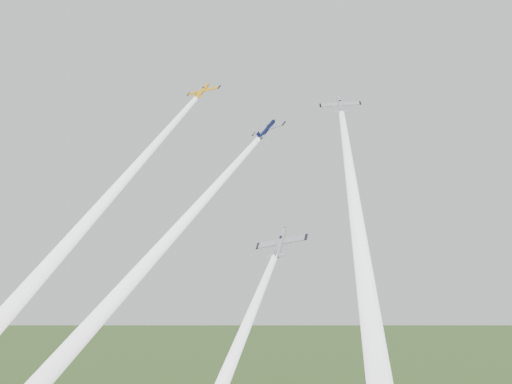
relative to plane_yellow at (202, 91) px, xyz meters
name	(u,v)px	position (x,y,z in m)	size (l,w,h in m)	color
plane_yellow	(202,91)	(0.00, 0.00, 0.00)	(7.61, 7.55, 1.19)	orange
smoke_trail_yellow	(95,213)	(-3.13, -29.65, -27.04)	(2.74, 2.74, 74.11)	white
plane_navy	(267,129)	(15.94, -5.48, -10.43)	(7.52, 7.46, 1.18)	#0B0E34
smoke_trail_navy	(161,247)	(8.00, -28.44, -32.46)	(2.74, 2.74, 59.19)	white
plane_silver_right	(341,105)	(29.56, -5.05, -7.09)	(7.27, 7.21, 1.14)	#B7BEC6
smoke_trail_silver_right	(357,220)	(37.43, -28.27, -29.32)	(2.74, 2.74, 59.78)	white
plane_silver_low	(280,243)	(22.98, -17.95, -31.63)	(8.53, 8.46, 1.34)	#A5ABB3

